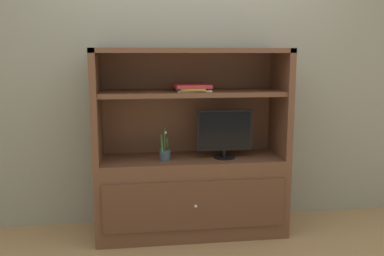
# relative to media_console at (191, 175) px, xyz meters

# --- Properties ---
(ground_plane) EXTENTS (8.00, 8.00, 0.00)m
(ground_plane) POSITION_rel_media_console_xyz_m (0.00, -0.41, -0.49)
(ground_plane) COLOR tan
(painted_rear_wall) EXTENTS (6.00, 0.10, 2.80)m
(painted_rear_wall) POSITION_rel_media_console_xyz_m (0.00, 0.34, 0.91)
(painted_rear_wall) COLOR gray
(painted_rear_wall) RESTS_ON ground_plane
(media_console) EXTENTS (1.53, 0.52, 1.51)m
(media_console) POSITION_rel_media_console_xyz_m (0.00, 0.00, 0.00)
(media_console) COLOR brown
(media_console) RESTS_ON ground_plane
(tv_monitor) EXTENTS (0.45, 0.17, 0.39)m
(tv_monitor) POSITION_rel_media_console_xyz_m (0.26, -0.06, 0.36)
(tv_monitor) COLOR black
(tv_monitor) RESTS_ON media_console
(potted_plant) EXTENTS (0.09, 0.12, 0.26)m
(potted_plant) POSITION_rel_media_console_xyz_m (-0.22, -0.07, 0.20)
(potted_plant) COLOR #384C56
(potted_plant) RESTS_ON media_console
(magazine_stack) EXTENTS (0.30, 0.35, 0.05)m
(magazine_stack) POSITION_rel_media_console_xyz_m (0.01, -0.01, 0.72)
(magazine_stack) COLOR silver
(magazine_stack) RESTS_ON media_console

